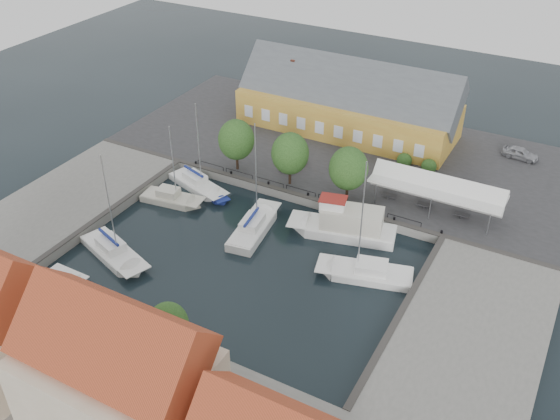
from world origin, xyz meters
name	(u,v)px	position (x,y,z in m)	size (l,w,h in m)	color
ground	(251,252)	(0.00, 0.00, 0.00)	(140.00, 140.00, 0.00)	black
north_quay	(345,152)	(0.00, 23.00, 0.50)	(56.00, 26.00, 1.00)	#2D2D30
west_quay	(71,200)	(-22.00, -2.00, 0.50)	(12.00, 24.00, 1.00)	slate
east_quay	(468,337)	(22.00, -2.00, 0.50)	(12.00, 24.00, 1.00)	slate
south_bank	(106,397)	(0.00, -21.00, 0.50)	(56.00, 14.00, 1.00)	slate
quay_edge_fittings	(274,219)	(0.02, 4.75, 1.06)	(56.00, 24.72, 0.40)	#383533
warehouse	(345,103)	(-2.60, 28.36, 4.43)	(28.56, 14.00, 9.55)	#BF872E
tent_canopy	(437,188)	(14.00, 14.50, 3.68)	(14.00, 4.00, 2.83)	white
quay_trees	(290,154)	(-2.00, 12.00, 4.88)	(18.20, 4.20, 6.30)	black
car_silver	(520,153)	(19.78, 30.67, 1.72)	(1.71, 4.25, 1.45)	#9FA1A7
car_red	(294,162)	(-3.46, 15.70, 1.66)	(1.40, 4.01, 1.32)	#5E1915
center_sailboat	(254,229)	(-1.53, 3.13, 0.36)	(3.95, 9.39, 12.53)	white
trawler	(346,227)	(7.08, 7.16, 1.02)	(11.54, 5.83, 5.00)	white
east_boat_a	(367,274)	(11.52, 1.95, 0.26)	(9.49, 5.25, 12.79)	white
west_boat_a	(197,185)	(-11.75, 7.59, 0.27)	(8.79, 4.93, 11.36)	white
west_boat_b	(171,200)	(-12.54, 3.67, 0.26)	(7.43, 3.37, 9.99)	beige
west_boat_d	(114,253)	(-11.51, -7.00, 0.27)	(9.50, 5.65, 12.22)	white
launch_sw	(67,278)	(-13.04, -11.82, 0.09)	(4.32, 1.70, 0.98)	white
launch_nw	(216,196)	(-8.82, 6.92, 0.09)	(4.47, 3.51, 0.88)	navy
townhouses	(92,378)	(1.93, -23.24, 5.82)	(36.30, 8.50, 12.00)	beige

